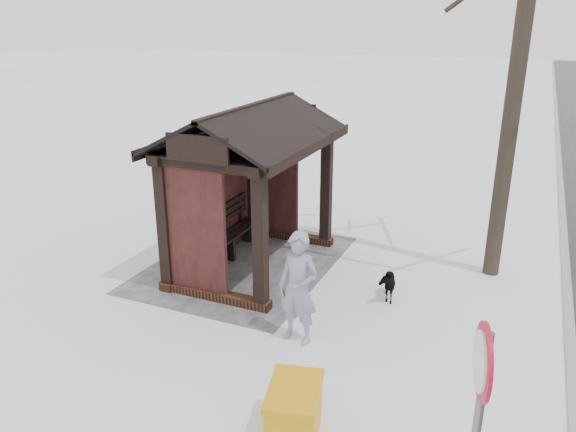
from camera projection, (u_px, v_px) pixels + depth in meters
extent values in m
plane|color=white|center=(254.00, 265.00, 10.81)|extent=(120.00, 120.00, 0.00)
cube|color=gray|center=(569.00, 325.00, 8.72)|extent=(120.00, 0.15, 0.06)
cube|color=gray|center=(245.00, 263.00, 10.89)|extent=(4.20, 3.20, 0.02)
cube|color=#3B1F15|center=(214.00, 254.00, 11.13)|extent=(3.30, 0.22, 0.16)
cube|color=#3B1F15|center=(286.00, 235.00, 12.08)|extent=(0.22, 2.10, 0.16)
cube|color=#3B1F15|center=(214.00, 295.00, 9.50)|extent=(0.22, 2.10, 0.16)
cube|color=black|center=(326.00, 193.00, 11.38)|extent=(0.20, 0.20, 2.30)
cube|color=black|center=(260.00, 245.00, 8.79)|extent=(0.20, 0.20, 2.30)
cube|color=black|center=(248.00, 183.00, 12.06)|extent=(0.20, 0.20, 2.30)
cube|color=black|center=(165.00, 228.00, 9.48)|extent=(0.20, 0.20, 2.30)
cube|color=black|center=(211.00, 199.00, 10.74)|extent=(2.80, 0.08, 2.14)
cube|color=black|center=(272.00, 182.00, 11.81)|extent=(0.08, 1.17, 2.14)
cube|color=black|center=(194.00, 229.00, 9.23)|extent=(0.08, 1.17, 2.14)
cube|color=black|center=(298.00, 150.00, 9.68)|extent=(3.40, 0.20, 0.18)
cube|color=black|center=(208.00, 141.00, 10.36)|extent=(3.40, 0.20, 0.18)
cylinder|color=black|center=(522.00, 33.00, 9.07)|extent=(0.29, 0.29, 8.55)
imported|color=gray|center=(298.00, 288.00, 8.05)|extent=(0.48, 0.66, 1.70)
imported|color=black|center=(386.00, 283.00, 9.48)|extent=(0.72, 0.49, 0.56)
cube|color=orange|center=(294.00, 415.00, 6.33)|extent=(0.91, 0.71, 0.58)
cube|color=orange|center=(294.00, 391.00, 6.22)|extent=(0.96, 0.77, 0.07)
cylinder|color=#B20C2A|center=(483.00, 362.00, 4.19)|extent=(0.60, 0.18, 0.61)
cylinder|color=white|center=(480.00, 362.00, 4.20)|extent=(0.46, 0.15, 0.47)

